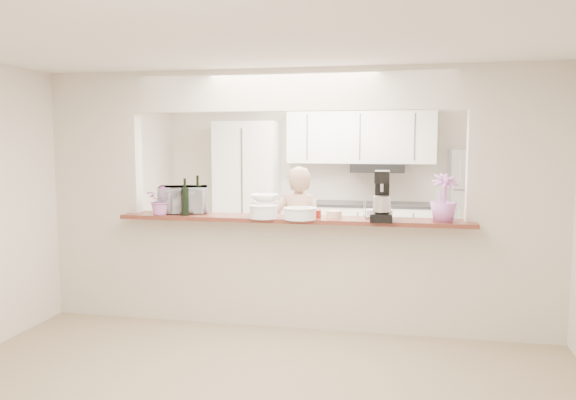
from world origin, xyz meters
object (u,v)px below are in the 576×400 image
(stand_mixer, at_px, (382,198))
(refrigerator, at_px, (477,212))
(toaster_oven, at_px, (183,200))
(person, at_px, (298,235))

(stand_mixer, bearing_deg, refrigerator, 66.68)
(toaster_oven, relative_size, person, 0.32)
(refrigerator, relative_size, stand_mixer, 3.71)
(toaster_oven, bearing_deg, person, 16.03)
(refrigerator, height_order, person, refrigerator)
(toaster_oven, bearing_deg, refrigerator, 19.79)
(refrigerator, bearing_deg, stand_mixer, -113.32)
(stand_mixer, bearing_deg, person, 135.23)
(refrigerator, distance_m, person, 2.83)
(refrigerator, xyz_separation_m, toaster_oven, (-3.20, -2.60, 0.37))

